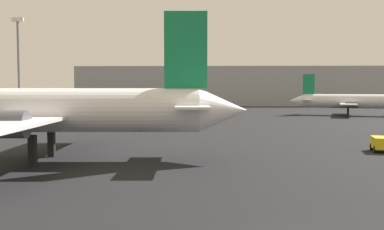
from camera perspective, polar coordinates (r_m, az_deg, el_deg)
The scene contains 6 objects.
airplane_at_gate at distance 34.19m, azimuth -21.25°, elevation 0.59°, with size 34.02×25.25×11.32m.
airplane_distant at distance 79.56m, azimuth -22.30°, elevation 1.82°, with size 30.08×25.52×9.56m.
airplane_far_left at distance 92.29m, azimuth 20.93°, elevation 1.75°, with size 25.28×16.98×8.61m.
baggage_cart at distance 40.34m, azimuth 24.22°, elevation -3.50°, with size 1.79×2.61×1.30m.
light_mast_left at distance 93.82m, azimuth -22.48°, elevation 6.84°, with size 2.40×0.50×20.04m.
terminal_building at distance 143.08m, azimuth 5.07°, elevation 3.89°, with size 98.99×22.77×12.62m, color #999EA3.
Camera 1 is at (-3.88, -13.81, 5.52)m, focal length 39.28 mm.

